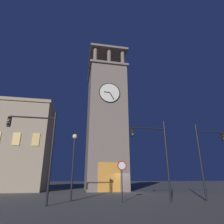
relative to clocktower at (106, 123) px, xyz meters
The scene contains 7 objects.
ground_plane 11.98m from the clocktower, 113.37° to the left, with size 200.00×200.00×0.00m, color #56544F.
clocktower is the anchor object (origin of this frame).
traffic_signal_near 18.34m from the clocktower, 114.81° to the left, with size 2.95×0.41×6.71m.
traffic_signal_mid 19.29m from the clocktower, 65.21° to the left, with size 3.51×0.41×6.77m.
traffic_signal_far 17.45m from the clocktower, 96.85° to the left, with size 3.21×0.41×6.69m.
street_lamp 16.36m from the clocktower, 70.14° to the left, with size 0.44×0.44×5.66m.
no_horn_sign 17.51m from the clocktower, 86.34° to the left, with size 0.78×0.14×3.22m.
Camera 1 is at (6.83, 26.84, 1.82)m, focal length 30.41 mm.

